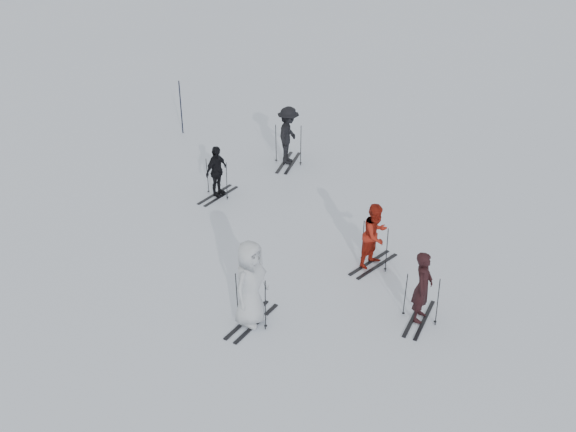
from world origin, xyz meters
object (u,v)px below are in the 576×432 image
object	(u,v)px
skier_uphill_left	(217,172)
skier_uphill_far	(288,136)
skier_near_dark	(423,288)
skier_grey	(250,284)
skier_red	(375,236)
piste_marker	(181,107)

from	to	relation	value
skier_uphill_left	skier_uphill_far	size ratio (longest dim) A/B	0.81
skier_near_dark	skier_uphill_far	xyz separation A→B (m)	(-3.53, 8.11, 0.14)
skier_grey	skier_uphill_far	size ratio (longest dim) A/B	1.02
skier_near_dark	skier_red	bearing A→B (deg)	44.10
skier_uphill_left	skier_grey	bearing A→B (deg)	-135.26
skier_near_dark	skier_red	xyz separation A→B (m)	(-0.91, 2.08, 0.00)
skier_near_dark	skier_uphill_left	size ratio (longest dim) A/B	1.06
skier_red	skier_uphill_left	bearing A→B (deg)	91.44
skier_red	skier_uphill_left	world-z (taller)	skier_red
skier_grey	skier_uphill_left	size ratio (longest dim) A/B	1.26
skier_red	skier_uphill_far	distance (m)	6.57
skier_near_dark	skier_red	world-z (taller)	skier_red
skier_red	skier_uphill_far	xyz separation A→B (m)	(-2.61, 6.03, 0.14)
skier_uphill_far	skier_uphill_left	bearing A→B (deg)	154.28
skier_red	skier_grey	xyz separation A→B (m)	(-2.64, -2.50, 0.15)
skier_near_dark	piste_marker	xyz separation A→B (m)	(-7.64, 10.55, 0.17)
skier_uphill_left	piste_marker	xyz separation A→B (m)	(-2.25, 5.04, 0.21)
skier_near_dark	skier_uphill_left	bearing A→B (deg)	64.79
piste_marker	skier_uphill_far	bearing A→B (deg)	-30.67
skier_grey	skier_uphill_far	world-z (taller)	skier_grey
skier_grey	skier_uphill_left	bearing A→B (deg)	43.95
skier_near_dark	skier_uphill_far	bearing A→B (deg)	43.92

